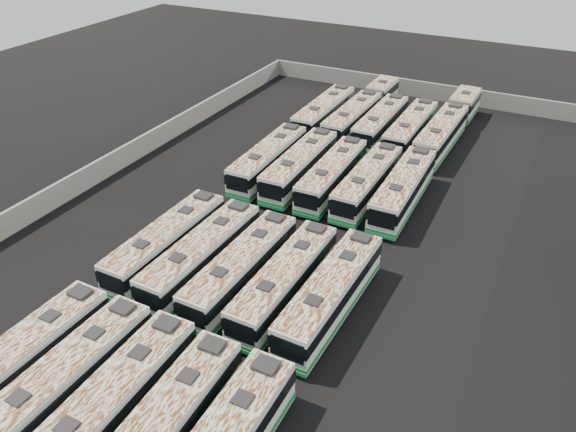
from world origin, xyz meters
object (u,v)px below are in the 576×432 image
object	(u,v)px
bus_front_center	(110,406)
bus_back_far_left	(324,113)
bus_front_left	(64,382)
bus_midback_far_right	(403,189)
bus_midfront_center	(241,269)
bus_back_left	(362,110)
bus_midfront_left	(202,255)
bus_midback_right	(367,182)
bus_midfront_far_right	(331,294)
bus_midfront_far_left	(167,243)
bus_midback_far_left	(268,160)
bus_front_far_left	(20,363)
bus_back_far_right	(449,124)
bus_midback_left	(300,166)
bus_midfront_right	(285,281)
bus_back_center	(380,123)
bus_back_right	(411,129)
bus_midback_center	(332,175)

from	to	relation	value
bus_front_center	bus_back_far_left	size ratio (longest dim) A/B	1.00
bus_front_left	bus_midback_far_right	distance (m)	31.65
bus_midfront_center	bus_midback_far_right	bearing A→B (deg)	68.61
bus_back_left	bus_midfront_center	bearing A→B (deg)	-83.40
bus_midfront_center	bus_midfront_left	bearing A→B (deg)	-179.57
bus_midback_right	bus_back_left	bearing A→B (deg)	112.52
bus_midfront_left	bus_midfront_far_right	size ratio (longest dim) A/B	0.99
bus_front_center	bus_back_far_left	bearing A→B (deg)	98.37
bus_midfront_far_left	bus_midfront_far_right	distance (m)	13.62
bus_midfront_left	bus_midback_far_left	size ratio (longest dim) A/B	1.00
bus_midfront_far_left	bus_back_far_left	xyz separation A→B (m)	(-0.08, 29.80, 0.05)
bus_midfront_center	bus_midback_right	xyz separation A→B (m)	(3.54, 16.40, -0.01)
bus_front_far_left	bus_back_far_right	distance (m)	48.86
bus_midfront_center	bus_front_center	bearing A→B (deg)	-88.40
bus_front_center	bus_midfront_left	distance (m)	14.06
bus_back_far_left	bus_back_far_right	bearing A→B (deg)	13.36
bus_back_far_left	bus_back_left	size ratio (longest dim) A/B	0.66
bus_midback_left	bus_back_far_right	bearing A→B (deg)	57.62
bus_front_far_left	bus_midback_far_left	bearing A→B (deg)	91.05
bus_front_far_left	bus_back_left	xyz separation A→B (m)	(3.50, 46.83, -0.01)
bus_midfront_right	bus_midfront_far_right	distance (m)	3.42
bus_front_left	bus_midfront_far_right	bearing A→B (deg)	54.03
bus_back_center	bus_back_right	distance (m)	3.56
bus_back_center	bus_back_far_right	bearing A→B (deg)	24.14
bus_front_far_left	bus_midfront_right	world-z (taller)	bus_front_far_left
bus_midfront_center	bus_midfront_far_right	world-z (taller)	bus_midfront_far_right
bus_back_far_left	bus_back_center	bearing A→B (deg)	1.74
bus_midfront_far_right	bus_midback_left	distance (m)	19.17
bus_midfront_center	bus_back_right	xyz separation A→B (m)	(3.54, 30.01, 0.02)
bus_midback_far_right	bus_back_right	bearing A→B (deg)	103.08
bus_midfront_far_left	bus_midfront_left	world-z (taller)	bus_midfront_left
bus_front_far_left	bus_front_left	world-z (taller)	bus_front_far_left
bus_back_center	bus_back_far_right	distance (m)	7.62
bus_midfront_center	bus_midback_left	bearing A→B (deg)	102.69
bus_midfront_far_left	bus_back_far_right	size ratio (longest dim) A/B	0.63
bus_front_far_left	bus_midfront_left	bearing A→B (deg)	77.22
bus_front_center	bus_midfront_center	xyz separation A→B (m)	(-0.10, 13.57, -0.04)
bus_back_center	bus_back_far_right	size ratio (longest dim) A/B	0.62
bus_front_far_left	bus_midback_far_left	xyz separation A→B (m)	(0.06, 29.86, 0.02)
bus_front_center	bus_back_right	distance (m)	43.72
bus_midfront_left	bus_midback_far_left	distance (m)	16.60
bus_back_right	bus_front_left	bearing A→B (deg)	-98.54
bus_back_right	bus_back_center	bearing A→B (deg)	176.73
bus_front_left	bus_front_center	xyz separation A→B (m)	(3.47, -0.13, 0.04)
bus_front_center	bus_midfront_far_left	bearing A→B (deg)	115.78
bus_midfront_center	bus_back_far_left	distance (m)	30.79
bus_midfront_left	bus_midback_center	world-z (taller)	bus_midfront_left
bus_front_far_left	bus_back_center	xyz separation A→B (m)	(6.77, 43.80, -0.00)
bus_midback_right	bus_midback_far_left	bearing A→B (deg)	-178.97
bus_midback_far_right	bus_back_left	size ratio (longest dim) A/B	0.66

